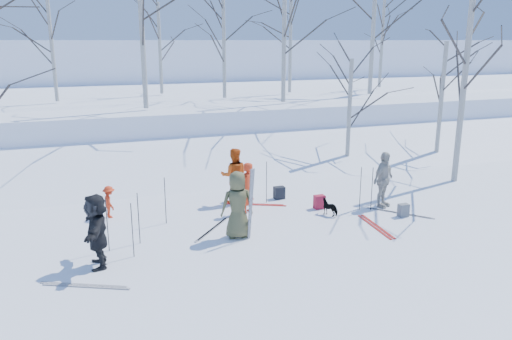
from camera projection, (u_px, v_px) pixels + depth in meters
name	position (u px, v px, depth m)	size (l,w,h in m)	color
ground	(274.00, 229.00, 13.63)	(120.00, 120.00, 0.00)	white
snow_ramp	(210.00, 165.00, 19.97)	(70.00, 9.50, 1.40)	white
snow_plateau	(167.00, 111.00, 28.88)	(70.00, 18.00, 2.20)	white
far_hill	(129.00, 72.00, 47.78)	(90.00, 30.00, 6.00)	white
skier_olive_center	(238.00, 205.00, 12.86)	(0.87, 0.56, 1.77)	#4B4B2D
skier_red_north	(247.00, 188.00, 14.72)	(0.56, 0.37, 1.54)	red
skier_redor_behind	(234.00, 176.00, 15.66)	(0.85, 0.66, 1.76)	#C4460F
skier_red_seated	(109.00, 202.00, 14.42)	(0.61, 0.35, 0.94)	red
skier_cream_east	(383.00, 180.00, 15.26)	(1.02, 0.42, 1.73)	beige
skier_grey_west	(97.00, 231.00, 11.19)	(1.60, 0.51, 1.72)	black
dog	(330.00, 207.00, 14.67)	(0.26, 0.57, 0.48)	black
upright_ski_left	(250.00, 205.00, 12.67)	(0.07, 0.02, 1.90)	silver
upright_ski_right	(251.00, 204.00, 12.76)	(0.07, 0.02, 1.90)	silver
ski_pair_a	(85.00, 286.00, 10.46)	(1.80, 1.01, 0.02)	silver
ski_pair_b	(376.00, 226.00, 13.79)	(0.36, 1.91, 0.02)	#AF1F19
ski_pair_c	(213.00, 229.00, 13.62)	(1.38, 1.58, 0.02)	silver
ski_pair_d	(255.00, 204.00, 15.64)	(1.80, 1.00, 0.02)	#AF1F19
ski_pair_e	(400.00, 213.00, 14.85)	(1.38, 1.58, 0.02)	silver
ski_pole_a	(132.00, 230.00, 11.72)	(0.02, 0.02, 1.34)	black
ski_pole_b	(139.00, 218.00, 12.51)	(0.02, 0.02, 1.34)	black
ski_pole_c	(360.00, 189.00, 15.02)	(0.02, 0.02, 1.34)	black
ski_pole_d	(266.00, 182.00, 15.69)	(0.02, 0.02, 1.34)	black
ski_pole_e	(107.00, 225.00, 12.05)	(0.02, 0.02, 1.34)	black
ski_pole_f	(372.00, 189.00, 14.99)	(0.02, 0.02, 1.34)	black
ski_pole_g	(165.00, 201.00, 13.89)	(0.02, 0.02, 1.34)	black
backpack_red	(319.00, 202.00, 15.24)	(0.32, 0.22, 0.42)	maroon
backpack_grey	(403.00, 210.00, 14.55)	(0.30, 0.20, 0.38)	#5B5E63
backpack_dark	(279.00, 193.00, 16.20)	(0.34, 0.24, 0.40)	black
birch_plateau_a	(284.00, 34.00, 22.64)	(4.92, 4.92, 6.17)	silver
birch_plateau_c	(224.00, 47.00, 24.45)	(4.06, 4.06, 4.94)	silver
birch_plateau_d	(374.00, 16.00, 25.87)	(6.23, 6.23, 8.04)	silver
birch_plateau_e	(52.00, 50.00, 23.05)	(3.90, 3.90, 4.72)	silver
birch_plateau_f	(160.00, 49.00, 26.48)	(3.91, 3.91, 4.73)	silver
birch_plateau_g	(290.00, 46.00, 27.06)	(4.07, 4.07, 4.95)	silver
birch_plateau_i	(382.00, 42.00, 30.07)	(4.39, 4.39, 5.42)	silver
birch_plateau_j	(141.00, 21.00, 20.34)	(5.59, 5.59, 7.13)	silver
birch_edge_b	(464.00, 84.00, 17.42)	(5.54, 5.54, 7.05)	silver
birch_edge_c	(441.00, 102.00, 20.92)	(4.07, 4.07, 4.96)	silver
birch_edge_e	(349.00, 114.00, 19.91)	(3.62, 3.62, 4.31)	silver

